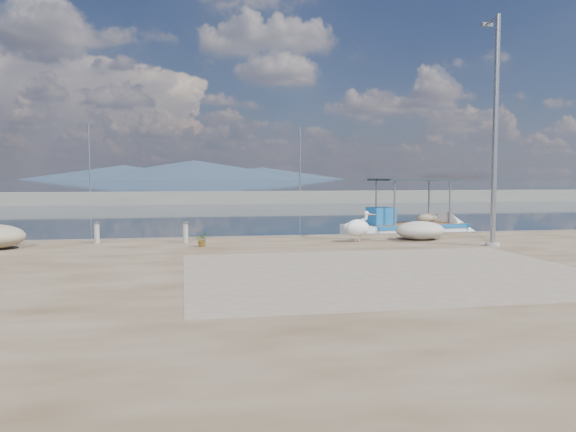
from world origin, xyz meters
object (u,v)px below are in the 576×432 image
at_px(boat_right, 411,232).
at_px(bollard_near, 185,231).
at_px(lamp_post, 495,138).
at_px(pelican, 358,227).

distance_m(boat_right, bollard_near, 10.68).
bearing_deg(bollard_near, lamp_post, -15.28).
distance_m(boat_right, pelican, 6.76).
bearing_deg(boat_right, bollard_near, -164.40).
relative_size(boat_right, bollard_near, 9.32).
height_order(boat_right, bollard_near, boat_right).
height_order(lamp_post, bollard_near, lamp_post).
xyz_separation_m(lamp_post, bollard_near, (-9.32, 2.55, -2.92)).
distance_m(boat_right, lamp_post, 7.93).
height_order(boat_right, lamp_post, lamp_post).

